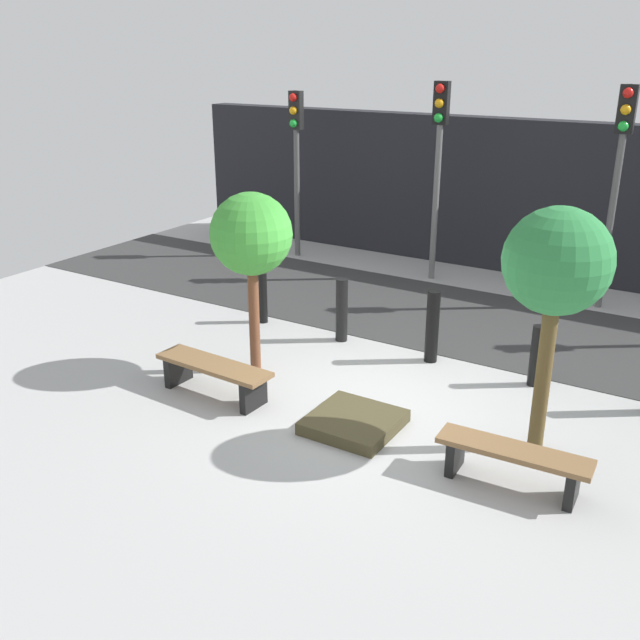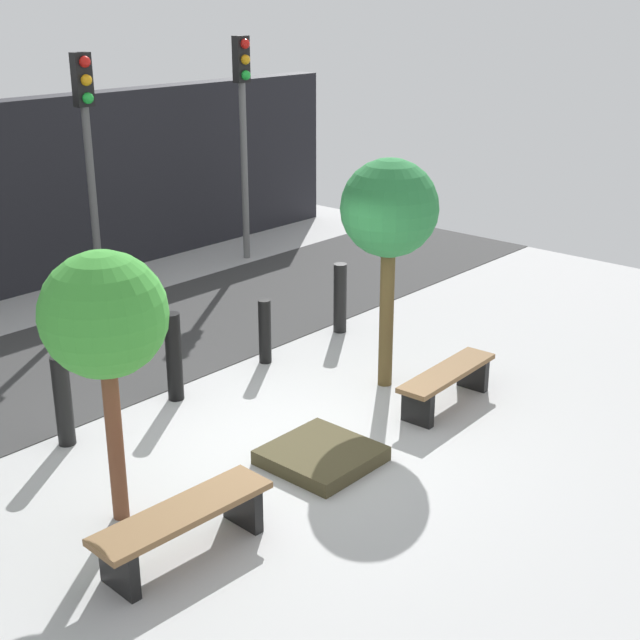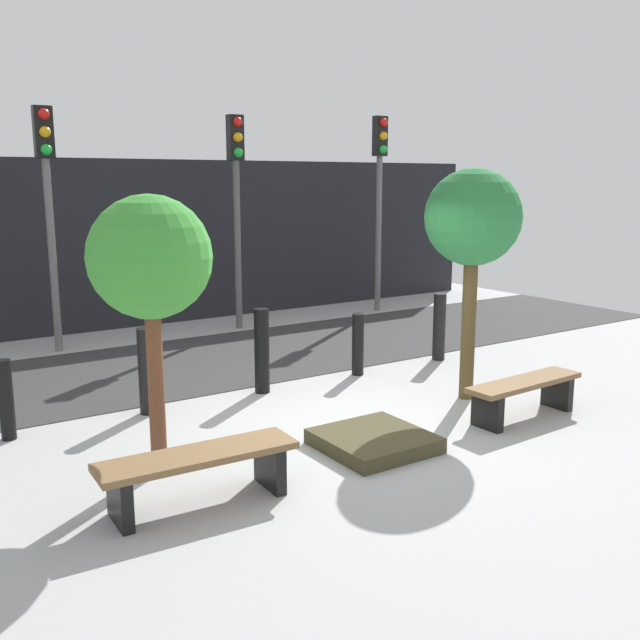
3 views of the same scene
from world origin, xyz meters
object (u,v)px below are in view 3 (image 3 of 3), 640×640
Objects in this scene: bench_right at (524,391)px; tree_behind_right_bench at (473,221)px; bollard_center at (262,351)px; tree_behind_left_bench at (150,260)px; bench_left at (199,467)px; bollard_far_left at (6,400)px; bollard_right at (358,344)px; traffic_light_east at (380,179)px; traffic_light_mid_west at (48,185)px; traffic_light_mid_east at (237,184)px; planter_bed at (374,441)px; bollard_far_right at (439,327)px; bollard_left at (147,371)px.

bench_right is 0.57× the size of tree_behind_right_bench.
tree_behind_left_bench is at bearing -141.17° from bollard_center.
bollard_center reaches higher than bench_left.
bollard_right reaches higher than bollard_far_left.
tree_behind_left_bench is 0.66× the size of traffic_light_east.
traffic_light_mid_west reaches higher than tree_behind_right_bench.
traffic_light_mid_east is (-0.40, 6.33, 2.31)m from bench_right.
bench_left is 0.60× the size of tree_behind_right_bench.
tree_behind_left_bench reaches higher than bollard_far_left.
tree_behind_left_bench is 2.97m from bollard_center.
bollard_far_left is at bearing -110.93° from traffic_light_mid_west.
traffic_light_east is (2.84, 5.41, 0.50)m from tree_behind_right_bench.
planter_bed is 3.89m from bollard_far_right.
bollard_right is (-0.49, 1.63, -1.78)m from tree_behind_right_bench.
traffic_light_east is at bearing 38.16° from tree_behind_left_bench.
bollard_far_left is 3.07m from bollard_center.
bollard_far_right reaches higher than planter_bed.
traffic_light_mid_west is at bearing 88.87° from bench_left.
bollard_center is 3.07m from bollard_far_right.
tree_behind_left_bench is 5.54m from bollard_far_right.
bollard_left reaches higher than planter_bed.
tree_behind_left_bench reaches higher than bollard_far_right.
planter_bed is 3.03m from tree_behind_right_bench.
bollard_right is 5.38m from traffic_light_mid_west.
traffic_light_mid_west is 0.99× the size of traffic_light_mid_east.
bollard_center reaches higher than bollard_far_right.
bench_right is 2.05m from planter_bed.
tree_behind_left_bench is (0.00, 0.92, 1.66)m from bench_left.
planter_bed is 1.02× the size of bollard_far_right.
bollard_far_left is (-1.04, 1.63, -1.56)m from tree_behind_left_bench.
planter_bed is 0.37× the size of tree_behind_right_bench.
tree_behind_right_bench reaches higher than bollard_far_left.
traffic_light_east is at bearing 25.50° from bollard_far_left.
traffic_light_mid_east is (3.64, 5.41, 0.64)m from tree_behind_left_bench.
bollard_far_left reaches higher than planter_bed.
traffic_light_mid_east reaches higher than traffic_light_mid_west.
bollard_right is (3.55, 2.55, 0.10)m from bench_left.
bench_right is at bearing -79.13° from bollard_right.
planter_bed is 0.40× the size of tree_behind_left_bench.
tree_behind_right_bench reaches higher than tree_behind_left_bench.
traffic_light_east reaches higher than traffic_light_mid_east.
traffic_light_mid_east is at bearing 0.00° from traffic_light_mid_west.
bollard_right is at bearing 106.73° from tree_behind_right_bench.
traffic_light_mid_west reaches higher than bollard_center.
bollard_left reaches higher than bollard_right.
traffic_light_mid_west is 3.24m from traffic_light_mid_east.
bollard_right is at bearing 24.60° from tree_behind_left_bench.
traffic_light_mid_west reaches higher than tree_behind_left_bench.
bollard_right reaches higher than bench_left.
bollard_far_left is at bearing 122.66° from tree_behind_left_bench.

